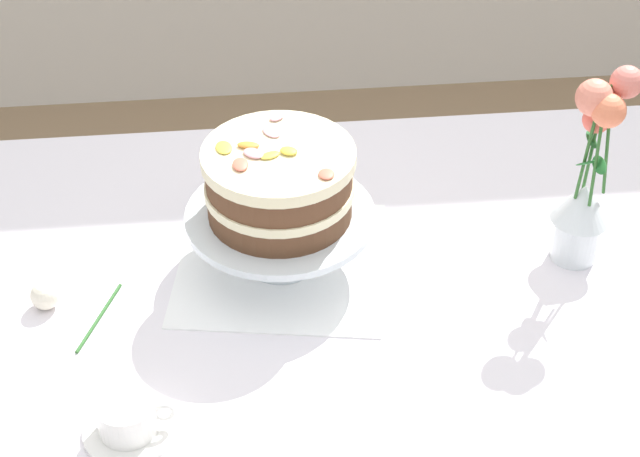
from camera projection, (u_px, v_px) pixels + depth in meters
dining_table at (346, 354)px, 1.59m from camera, size 1.40×1.00×0.74m
linen_napkin at (282, 263)px, 1.62m from camera, size 0.37×0.37×0.00m
cake_stand at (280, 222)px, 1.56m from camera, size 0.29×0.29×0.10m
layer_cake at (279, 182)px, 1.52m from camera, size 0.23×0.23×0.12m
flower_vase at (588, 181)px, 1.54m from camera, size 0.10×0.09×0.33m
teacup at (128, 420)px, 1.33m from camera, size 0.12×0.12×0.06m
fallen_rose at (47, 296)px, 1.52m from camera, size 0.13×0.14×0.04m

